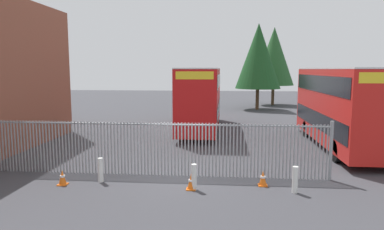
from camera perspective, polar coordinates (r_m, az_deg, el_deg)
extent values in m
plane|color=#3D3D42|center=(22.45, 0.95, -3.76)|extent=(100.00, 100.00, 0.00)
cylinder|color=gray|center=(17.23, -28.58, -4.36)|extent=(0.06, 0.06, 2.20)
cylinder|color=gray|center=(17.15, -28.19, -4.38)|extent=(0.06, 0.06, 2.20)
cylinder|color=gray|center=(17.07, -27.80, -4.41)|extent=(0.06, 0.06, 2.20)
cylinder|color=gray|center=(17.00, -27.40, -4.43)|extent=(0.06, 0.06, 2.20)
cylinder|color=gray|center=(16.92, -27.00, -4.46)|extent=(0.06, 0.06, 2.20)
cylinder|color=gray|center=(16.85, -26.60, -4.49)|extent=(0.06, 0.06, 2.20)
cylinder|color=gray|center=(16.78, -26.19, -4.51)|extent=(0.06, 0.06, 2.20)
cylinder|color=gray|center=(16.70, -25.78, -4.54)|extent=(0.06, 0.06, 2.20)
cylinder|color=gray|center=(16.63, -25.37, -4.56)|extent=(0.06, 0.06, 2.20)
cylinder|color=gray|center=(16.56, -24.95, -4.59)|extent=(0.06, 0.06, 2.20)
cylinder|color=gray|center=(16.49, -24.53, -4.61)|extent=(0.06, 0.06, 2.20)
cylinder|color=gray|center=(16.42, -24.10, -4.64)|extent=(0.06, 0.06, 2.20)
cylinder|color=gray|center=(16.36, -23.67, -4.66)|extent=(0.06, 0.06, 2.20)
cylinder|color=gray|center=(16.29, -23.24, -4.69)|extent=(0.06, 0.06, 2.20)
cylinder|color=gray|center=(16.22, -22.81, -4.71)|extent=(0.06, 0.06, 2.20)
cylinder|color=gray|center=(16.16, -22.37, -4.74)|extent=(0.06, 0.06, 2.20)
cylinder|color=gray|center=(16.09, -21.93, -4.76)|extent=(0.06, 0.06, 2.20)
cylinder|color=gray|center=(16.03, -21.48, -4.79)|extent=(0.06, 0.06, 2.20)
cylinder|color=gray|center=(15.97, -21.03, -4.81)|extent=(0.06, 0.06, 2.20)
cylinder|color=gray|center=(15.91, -20.58, -4.84)|extent=(0.06, 0.06, 2.20)
cylinder|color=gray|center=(15.85, -20.12, -4.86)|extent=(0.06, 0.06, 2.20)
cylinder|color=gray|center=(15.79, -19.66, -4.88)|extent=(0.06, 0.06, 2.20)
cylinder|color=gray|center=(15.73, -19.20, -4.91)|extent=(0.06, 0.06, 2.20)
cylinder|color=gray|center=(15.67, -18.73, -4.93)|extent=(0.06, 0.06, 2.20)
cylinder|color=gray|center=(15.62, -18.26, -4.96)|extent=(0.06, 0.06, 2.20)
cylinder|color=gray|center=(15.56, -17.79, -4.98)|extent=(0.06, 0.06, 2.20)
cylinder|color=gray|center=(15.51, -17.31, -5.00)|extent=(0.06, 0.06, 2.20)
cylinder|color=gray|center=(15.46, -16.83, -5.03)|extent=(0.06, 0.06, 2.20)
cylinder|color=gray|center=(15.40, -16.34, -5.05)|extent=(0.06, 0.06, 2.20)
cylinder|color=gray|center=(15.35, -15.86, -5.07)|extent=(0.06, 0.06, 2.20)
cylinder|color=gray|center=(15.30, -15.37, -5.10)|extent=(0.06, 0.06, 2.20)
cylinder|color=gray|center=(15.26, -14.87, -5.12)|extent=(0.06, 0.06, 2.20)
cylinder|color=gray|center=(15.21, -14.38, -5.14)|extent=(0.06, 0.06, 2.20)
cylinder|color=gray|center=(15.16, -13.88, -5.16)|extent=(0.06, 0.06, 2.20)
cylinder|color=gray|center=(15.12, -13.37, -5.19)|extent=(0.06, 0.06, 2.20)
cylinder|color=gray|center=(15.07, -12.87, -5.21)|extent=(0.06, 0.06, 2.20)
cylinder|color=gray|center=(15.03, -12.36, -5.23)|extent=(0.06, 0.06, 2.20)
cylinder|color=gray|center=(14.99, -11.85, -5.25)|extent=(0.06, 0.06, 2.20)
cylinder|color=gray|center=(14.95, -11.33, -5.27)|extent=(0.06, 0.06, 2.20)
cylinder|color=gray|center=(14.91, -10.82, -5.29)|extent=(0.06, 0.06, 2.20)
cylinder|color=gray|center=(14.87, -10.30, -5.31)|extent=(0.06, 0.06, 2.20)
cylinder|color=gray|center=(14.83, -9.77, -5.33)|extent=(0.06, 0.06, 2.20)
cylinder|color=gray|center=(14.80, -9.25, -5.35)|extent=(0.06, 0.06, 2.20)
cylinder|color=gray|center=(14.76, -8.72, -5.37)|extent=(0.06, 0.06, 2.20)
cylinder|color=gray|center=(14.73, -8.19, -5.39)|extent=(0.06, 0.06, 2.20)
cylinder|color=gray|center=(14.70, -7.66, -5.40)|extent=(0.06, 0.06, 2.20)
cylinder|color=gray|center=(14.67, -7.12, -5.42)|extent=(0.06, 0.06, 2.20)
cylinder|color=gray|center=(14.64, -6.59, -5.44)|extent=(0.06, 0.06, 2.20)
cylinder|color=gray|center=(14.61, -6.05, -5.46)|extent=(0.06, 0.06, 2.20)
cylinder|color=gray|center=(14.59, -5.51, -5.47)|extent=(0.06, 0.06, 2.20)
cylinder|color=gray|center=(14.56, -4.96, -5.49)|extent=(0.06, 0.06, 2.20)
cylinder|color=gray|center=(14.54, -4.42, -5.51)|extent=(0.06, 0.06, 2.20)
cylinder|color=gray|center=(14.51, -3.87, -5.52)|extent=(0.06, 0.06, 2.20)
cylinder|color=gray|center=(14.49, -3.32, -5.54)|extent=(0.06, 0.06, 2.20)
cylinder|color=gray|center=(14.47, -2.77, -5.55)|extent=(0.06, 0.06, 2.20)
cylinder|color=gray|center=(14.45, -2.22, -5.56)|extent=(0.06, 0.06, 2.20)
cylinder|color=gray|center=(14.44, -1.67, -5.58)|extent=(0.06, 0.06, 2.20)
cylinder|color=gray|center=(14.42, -1.12, -5.59)|extent=(0.06, 0.06, 2.20)
cylinder|color=gray|center=(14.41, -0.56, -5.60)|extent=(0.06, 0.06, 2.20)
cylinder|color=gray|center=(14.39, 0.00, -5.61)|extent=(0.06, 0.06, 2.20)
cylinder|color=gray|center=(14.38, 0.55, -5.63)|extent=(0.06, 0.06, 2.20)
cylinder|color=gray|center=(14.37, 1.11, -5.64)|extent=(0.06, 0.06, 2.20)
cylinder|color=gray|center=(14.36, 1.67, -5.65)|extent=(0.06, 0.06, 2.20)
cylinder|color=gray|center=(14.35, 2.23, -5.66)|extent=(0.06, 0.06, 2.20)
cylinder|color=gray|center=(14.35, 2.79, -5.67)|extent=(0.06, 0.06, 2.20)
cylinder|color=gray|center=(14.34, 3.35, -5.67)|extent=(0.06, 0.06, 2.20)
cylinder|color=gray|center=(14.34, 3.91, -5.68)|extent=(0.06, 0.06, 2.20)
cylinder|color=gray|center=(14.33, 4.48, -5.69)|extent=(0.06, 0.06, 2.20)
cylinder|color=gray|center=(14.33, 5.04, -5.70)|extent=(0.06, 0.06, 2.20)
cylinder|color=gray|center=(14.33, 5.60, -5.70)|extent=(0.06, 0.06, 2.20)
cylinder|color=gray|center=(14.33, 6.16, -5.71)|extent=(0.06, 0.06, 2.20)
cylinder|color=gray|center=(14.34, 6.72, -5.72)|extent=(0.06, 0.06, 2.20)
cylinder|color=gray|center=(14.34, 7.28, -5.72)|extent=(0.06, 0.06, 2.20)
cylinder|color=gray|center=(14.35, 7.84, -5.73)|extent=(0.06, 0.06, 2.20)
cylinder|color=gray|center=(14.35, 8.41, -5.73)|extent=(0.06, 0.06, 2.20)
cylinder|color=gray|center=(14.36, 8.97, -5.73)|extent=(0.06, 0.06, 2.20)
cylinder|color=gray|center=(14.37, 9.52, -5.74)|extent=(0.06, 0.06, 2.20)
cylinder|color=gray|center=(14.38, 10.08, -5.74)|extent=(0.06, 0.06, 2.20)
cylinder|color=gray|center=(14.40, 10.64, -5.74)|extent=(0.06, 0.06, 2.20)
cylinder|color=gray|center=(14.41, 11.20, -5.74)|extent=(0.06, 0.06, 2.20)
cylinder|color=gray|center=(14.43, 11.75, -5.74)|extent=(0.06, 0.06, 2.20)
cylinder|color=gray|center=(14.44, 12.31, -5.74)|extent=(0.06, 0.06, 2.20)
cylinder|color=gray|center=(14.46, 12.86, -5.74)|extent=(0.06, 0.06, 2.20)
cylinder|color=gray|center=(14.48, 13.41, -5.74)|extent=(0.06, 0.06, 2.20)
cylinder|color=gray|center=(14.50, 13.96, -5.74)|extent=(0.06, 0.06, 2.20)
cylinder|color=gray|center=(14.52, 14.51, -5.74)|extent=(0.06, 0.06, 2.20)
cylinder|color=gray|center=(14.54, 15.06, -5.73)|extent=(0.06, 0.06, 2.20)
cylinder|color=gray|center=(14.57, 15.60, -5.73)|extent=(0.06, 0.06, 2.20)
cylinder|color=gray|center=(14.59, 16.14, -5.73)|extent=(0.06, 0.06, 2.20)
cylinder|color=gray|center=(14.62, 16.68, -5.72)|extent=(0.06, 0.06, 2.20)
cylinder|color=gray|center=(14.65, 17.22, -5.72)|extent=(0.06, 0.06, 2.20)
cylinder|color=gray|center=(14.68, 17.76, -5.71)|extent=(0.06, 0.06, 2.20)
cylinder|color=gray|center=(14.71, 18.29, -5.71)|extent=(0.06, 0.06, 2.20)
cylinder|color=gray|center=(14.74, 18.83, -5.70)|extent=(0.06, 0.06, 2.20)
cylinder|color=gray|center=(14.77, 19.36, -5.70)|extent=(0.06, 0.06, 2.20)
cylinder|color=gray|center=(14.81, 19.88, -5.69)|extent=(0.06, 0.06, 2.20)
cylinder|color=gray|center=(14.85, 20.41, -5.68)|extent=(0.06, 0.06, 2.20)
cylinder|color=gray|center=(14.88, 20.93, -5.67)|extent=(0.06, 0.06, 2.20)
cylinder|color=gray|center=(14.92, 21.45, -5.67)|extent=(0.06, 0.06, 2.20)
cylinder|color=gray|center=(14.42, -6.10, -1.50)|extent=(13.99, 0.07, 0.07)
cylinder|color=gray|center=(14.90, 21.46, -5.39)|extent=(0.14, 0.14, 2.35)
cube|color=red|center=(21.20, 22.82, 1.42)|extent=(2.50, 10.80, 4.00)
cube|color=black|center=(21.29, 22.71, -0.72)|extent=(2.54, 10.37, 0.90)
cube|color=black|center=(21.12, 22.98, 4.66)|extent=(2.54, 10.37, 0.90)
cube|color=silver|center=(21.11, 23.10, 6.91)|extent=(2.50, 10.80, 0.08)
cylinder|color=black|center=(17.99, 22.36, -5.43)|extent=(0.30, 1.04, 1.04)
cylinder|color=black|center=(23.99, 17.98, -2.14)|extent=(0.30, 1.04, 1.04)
cylinder|color=black|center=(24.57, 23.00, -2.15)|extent=(0.30, 1.04, 1.04)
cube|color=red|center=(25.21, 1.46, 2.86)|extent=(2.50, 10.80, 4.00)
cube|color=black|center=(25.29, 1.46, 1.05)|extent=(2.54, 10.37, 0.90)
cube|color=black|center=(25.15, 1.47, 5.58)|extent=(2.54, 10.37, 0.90)
cube|color=yellow|center=(19.80, 0.42, 6.40)|extent=(2.12, 0.12, 0.44)
cube|color=silver|center=(25.14, 1.48, 7.47)|extent=(2.50, 10.80, 0.08)
cylinder|color=black|center=(22.24, -1.97, -2.51)|extent=(0.30, 1.04, 1.04)
cylinder|color=black|center=(22.07, 3.71, -2.60)|extent=(0.30, 1.04, 1.04)
cylinder|color=black|center=(28.44, -0.35, -0.33)|extent=(0.30, 1.04, 1.04)
cylinder|color=black|center=(28.31, 4.08, -0.39)|extent=(0.30, 1.04, 1.04)
cylinder|color=silver|center=(14.24, -14.52, -8.59)|extent=(0.20, 0.20, 0.95)
cylinder|color=silver|center=(12.96, 0.32, -9.96)|extent=(0.20, 0.20, 0.95)
cylinder|color=silver|center=(13.16, 16.29, -9.98)|extent=(0.20, 0.20, 0.95)
cube|color=orange|center=(13.76, 11.33, -11.05)|extent=(0.34, 0.34, 0.04)
cone|color=orange|center=(13.67, 11.36, -9.87)|extent=(0.28, 0.28, 0.55)
cylinder|color=white|center=(13.66, 11.36, -9.76)|extent=(0.19, 0.19, 0.07)
cube|color=orange|center=(13.11, -0.14, -11.84)|extent=(0.34, 0.34, 0.04)
cone|color=orange|center=(13.02, -0.14, -10.61)|extent=(0.28, 0.28, 0.55)
cylinder|color=white|center=(13.01, -0.14, -10.50)|extent=(0.19, 0.19, 0.07)
cube|color=orange|center=(14.45, -20.11, -10.46)|extent=(0.34, 0.34, 0.04)
cone|color=orange|center=(14.37, -20.16, -9.34)|extent=(0.28, 0.28, 0.55)
cylinder|color=white|center=(14.36, -20.17, -9.23)|extent=(0.19, 0.19, 0.07)
cylinder|color=#4C3823|center=(44.33, 12.89, 3.15)|extent=(0.36, 0.36, 2.43)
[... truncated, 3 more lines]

